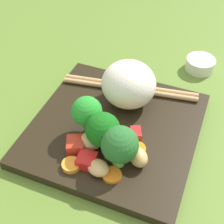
{
  "coord_description": "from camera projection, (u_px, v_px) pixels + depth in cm",
  "views": [
    {
      "loc": [
        32.07,
        12.31,
        38.87
      ],
      "look_at": [
        -0.76,
        -0.8,
        3.62
      ],
      "focal_mm": 51.33,
      "sensor_mm": 36.0,
      "label": 1
    }
  ],
  "objects": [
    {
      "name": "ground_plane",
      "position": [
        115.0,
        136.0,
        0.52
      ],
      "size": [
        110.0,
        110.0,
        2.0
      ],
      "primitive_type": "cube",
      "color": "#5A7A2B"
    },
    {
      "name": "square_plate",
      "position": [
        115.0,
        129.0,
        0.51
      ],
      "size": [
        25.63,
        25.63,
        1.62
      ],
      "primitive_type": "cube",
      "rotation": [
        0.0,
        0.0,
        0.0
      ],
      "color": "black",
      "rests_on": "ground_plane"
    },
    {
      "name": "rice_mound",
      "position": [
        129.0,
        84.0,
        0.52
      ],
      "size": [
        12.23,
        12.29,
        7.56
      ],
      "primitive_type": "ellipsoid",
      "rotation": [
        0.0,
        0.0,
        4.17
      ],
      "color": "white",
      "rests_on": "square_plate"
    },
    {
      "name": "broccoli_floret_0",
      "position": [
        87.0,
        112.0,
        0.47
      ],
      "size": [
        4.58,
        4.58,
        6.53
      ],
      "color": "#529140",
      "rests_on": "square_plate"
    },
    {
      "name": "broccoli_floret_1",
      "position": [
        120.0,
        145.0,
        0.43
      ],
      "size": [
        5.21,
        5.21,
        6.62
      ],
      "color": "#72BD5A",
      "rests_on": "square_plate"
    },
    {
      "name": "broccoli_floret_2",
      "position": [
        103.0,
        130.0,
        0.45
      ],
      "size": [
        5.01,
        5.01,
        6.48
      ],
      "color": "#74B858",
      "rests_on": "square_plate"
    },
    {
      "name": "carrot_slice_0",
      "position": [
        125.0,
        142.0,
        0.48
      ],
      "size": [
        3.76,
        3.76,
        0.59
      ],
      "primitive_type": "cylinder",
      "rotation": [
        0.0,
        0.0,
        5.37
      ],
      "color": "orange",
      "rests_on": "square_plate"
    },
    {
      "name": "carrot_slice_1",
      "position": [
        136.0,
        149.0,
        0.47
      ],
      "size": [
        3.95,
        3.95,
        0.48
      ],
      "primitive_type": "cylinder",
      "rotation": [
        0.0,
        0.0,
        2.3
      ],
      "color": "orange",
      "rests_on": "square_plate"
    },
    {
      "name": "carrot_slice_2",
      "position": [
        117.0,
        133.0,
        0.49
      ],
      "size": [
        3.15,
        3.15,
        0.55
      ],
      "primitive_type": "cylinder",
      "rotation": [
        0.0,
        0.0,
        2.62
      ],
      "color": "orange",
      "rests_on": "square_plate"
    },
    {
      "name": "carrot_slice_3",
      "position": [
        107.0,
        125.0,
        0.5
      ],
      "size": [
        3.8,
        3.8,
        0.52
      ],
      "primitive_type": "cylinder",
      "rotation": [
        0.0,
        0.0,
        4.42
      ],
      "color": "orange",
      "rests_on": "square_plate"
    },
    {
      "name": "carrot_slice_4",
      "position": [
        71.0,
        165.0,
        0.45
      ],
      "size": [
        3.73,
        3.73,
        0.74
      ],
      "primitive_type": "cylinder",
      "rotation": [
        0.0,
        0.0,
        2.3
      ],
      "color": "orange",
      "rests_on": "square_plate"
    },
    {
      "name": "carrot_slice_5",
      "position": [
        112.0,
        175.0,
        0.44
      ],
      "size": [
        2.74,
        2.74,
        0.51
      ],
      "primitive_type": "cylinder",
      "rotation": [
        0.0,
        0.0,
        4.69
      ],
      "color": "orange",
      "rests_on": "square_plate"
    },
    {
      "name": "pepper_chunk_0",
      "position": [
        75.0,
        145.0,
        0.47
      ],
      "size": [
        3.47,
        3.36,
        1.89
      ],
      "primitive_type": "cube",
      "rotation": [
        0.0,
        0.0,
        5.13
      ],
      "color": "red",
      "rests_on": "square_plate"
    },
    {
      "name": "pepper_chunk_1",
      "position": [
        87.0,
        160.0,
        0.45
      ],
      "size": [
        2.83,
        2.82,
        1.6
      ],
      "primitive_type": "cube",
      "rotation": [
        0.0,
        0.0,
        3.24
      ],
      "color": "red",
      "rests_on": "square_plate"
    },
    {
      "name": "pepper_chunk_2",
      "position": [
        136.0,
        134.0,
        0.48
      ],
      "size": [
        2.66,
        2.36,
        1.38
      ],
      "primitive_type": "cube",
      "rotation": [
        0.0,
        0.0,
        3.57
      ],
      "color": "red",
      "rests_on": "square_plate"
    },
    {
      "name": "chicken_piece_0",
      "position": [
        138.0,
        157.0,
        0.45
      ],
      "size": [
        4.06,
        4.05,
        2.57
      ],
      "primitive_type": "ellipsoid",
      "rotation": [
        0.0,
        0.0,
        0.77
      ],
      "color": "tan",
      "rests_on": "square_plate"
    },
    {
      "name": "chicken_piece_1",
      "position": [
        98.0,
        168.0,
        0.44
      ],
      "size": [
        3.38,
        3.76,
        1.81
      ],
      "primitive_type": "ellipsoid",
      "rotation": [
        0.0,
        0.0,
        1.3
      ],
      "color": "tan",
      "rests_on": "square_plate"
    },
    {
      "name": "chicken_piece_2",
      "position": [
        90.0,
        141.0,
        0.47
      ],
      "size": [
        3.35,
        3.79,
        2.19
      ],
      "primitive_type": "ellipsoid",
      "rotation": [
        0.0,
        0.0,
        4.58
      ],
      "color": "tan",
      "rests_on": "square_plate"
    },
    {
      "name": "chicken_piece_3",
      "position": [
        103.0,
        131.0,
        0.48
      ],
      "size": [
        4.19,
        3.96,
        2.83
      ],
      "primitive_type": "ellipsoid",
      "rotation": [
        0.0,
        0.0,
        2.91
      ],
      "color": "tan",
      "rests_on": "square_plate"
    },
    {
      "name": "chopstick_pair",
      "position": [
        130.0,
        88.0,
        0.56
      ],
      "size": [
        5.55,
        23.87,
        0.88
      ],
      "rotation": [
        0.0,
        0.0,
        4.87
      ],
      "color": "tan",
      "rests_on": "square_plate"
    },
    {
      "name": "sauce_cup",
      "position": [
        200.0,
        64.0,
        0.63
      ],
      "size": [
        5.62,
        5.62,
        2.39
      ],
      "primitive_type": "cylinder",
      "color": "silver",
      "rests_on": "ground_plane"
    }
  ]
}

